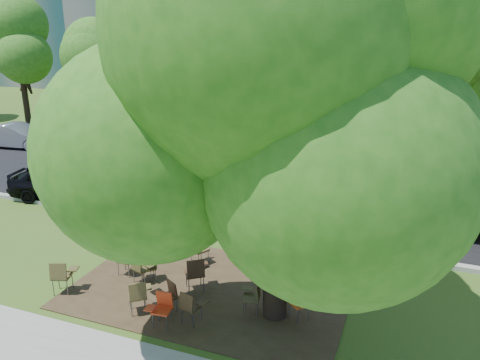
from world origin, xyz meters
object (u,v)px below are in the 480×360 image
at_px(chair_11, 196,271).
at_px(bg_car_silver, 18,136).
at_px(bg_car_red, 155,155).
at_px(pedestrian_a, 41,124).
at_px(chair_0, 62,274).
at_px(chair_4, 191,305).
at_px(chair_6, 253,294).
at_px(main_tree, 280,91).
at_px(chair_2, 139,294).
at_px(chair_5, 162,306).
at_px(chair_1, 141,267).
at_px(chair_8, 128,257).
at_px(chair_3, 168,294).
at_px(chair_7, 298,301).
at_px(chair_9, 150,264).
at_px(black_car, 65,181).
at_px(pedestrian_b, 43,120).
at_px(chair_10, 198,247).

height_order(chair_11, bg_car_silver, bg_car_silver).
bearing_deg(bg_car_red, pedestrian_a, 95.78).
relative_size(chair_0, pedestrian_a, 0.58).
xyz_separation_m(chair_0, bg_car_red, (-3.85, 11.07, 0.03)).
height_order(chair_11, pedestrian_a, pedestrian_a).
distance_m(chair_0, chair_4, 3.63).
relative_size(chair_6, chair_11, 0.83).
height_order(main_tree, chair_2, main_tree).
distance_m(chair_5, chair_6, 2.13).
bearing_deg(chair_1, chair_8, 169.78).
bearing_deg(chair_0, chair_1, 15.66).
height_order(chair_3, chair_7, chair_7).
distance_m(chair_5, chair_8, 2.67).
height_order(chair_3, chair_9, chair_3).
relative_size(chair_2, black_car, 0.20).
height_order(chair_5, bg_car_red, bg_car_red).
bearing_deg(pedestrian_b, pedestrian_a, 9.44).
xyz_separation_m(main_tree, chair_7, (0.55, 0.01, -4.75)).
relative_size(chair_5, pedestrian_a, 0.51).
distance_m(main_tree, bg_car_silver, 21.88).
relative_size(chair_1, chair_11, 0.83).
xyz_separation_m(chair_2, bg_car_silver, (-15.49, 11.79, 0.17)).
height_order(chair_0, chair_6, chair_0).
height_order(chair_11, pedestrian_b, pedestrian_b).
bearing_deg(main_tree, pedestrian_a, 145.11).
xyz_separation_m(bg_car_red, pedestrian_a, (-10.32, 3.50, 0.20)).
height_order(black_car, bg_car_red, black_car).
distance_m(chair_8, bg_car_red, 10.78).
xyz_separation_m(chair_8, black_car, (-5.79, 4.34, 0.22)).
relative_size(chair_0, bg_car_red, 0.21).
height_order(chair_1, chair_6, same).
bearing_deg(chair_5, chair_3, -81.76).
relative_size(chair_2, bg_car_silver, 0.20).
bearing_deg(chair_3, chair_8, -3.52).
relative_size(main_tree, chair_6, 11.04).
xyz_separation_m(chair_2, pedestrian_a, (-16.47, 14.64, 0.26)).
distance_m(chair_6, chair_10, 2.90).
height_order(chair_3, bg_car_silver, bg_car_silver).
distance_m(chair_4, chair_11, 1.39).
height_order(main_tree, pedestrian_a, main_tree).
relative_size(chair_7, bg_car_silver, 0.19).
distance_m(chair_7, chair_11, 2.75).
height_order(chair_2, chair_6, chair_2).
height_order(chair_1, chair_7, chair_7).
xyz_separation_m(chair_4, bg_car_red, (-7.48, 11.08, 0.09)).
xyz_separation_m(chair_6, black_car, (-9.59, 4.87, 0.24)).
xyz_separation_m(chair_2, chair_10, (0.22, 2.75, 0.01)).
bearing_deg(chair_0, chair_10, 26.90).
bearing_deg(chair_2, chair_11, 19.56).
bearing_deg(chair_4, chair_6, 50.53).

